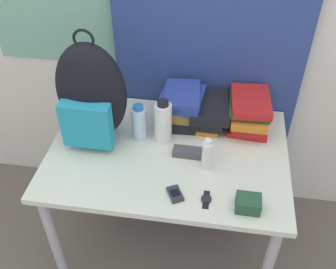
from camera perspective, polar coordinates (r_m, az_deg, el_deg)
wall_back at (r=1.97m, az=2.07°, el=18.65°), size 6.00×0.06×2.50m
curtain_blue at (r=1.91m, az=6.37°, el=17.68°), size 0.95×0.04×2.50m
desk at (r=1.92m, az=0.00°, el=-4.30°), size 1.12×0.78×0.72m
backpack at (r=1.83m, az=-11.10°, el=5.57°), size 0.33×0.24×0.56m
book_stack_left at (r=1.98m, az=1.93°, el=4.22°), size 0.23×0.26×0.18m
book_stack_center at (r=1.99m, az=5.81°, el=3.31°), size 0.22×0.28×0.12m
book_stack_right at (r=1.99m, az=11.77°, el=3.15°), size 0.21×0.29×0.17m
water_bottle at (r=1.88m, az=-4.21°, el=1.72°), size 0.07×0.07×0.19m
sports_bottle at (r=1.85m, az=-0.72°, el=1.81°), size 0.08×0.08×0.23m
sunscreen_bottle at (r=1.74m, az=5.67°, el=-2.97°), size 0.05×0.05×0.17m
cell_phone at (r=1.66m, az=1.04°, el=-8.64°), size 0.09×0.10×0.02m
sunglasses_case at (r=1.83m, az=3.06°, el=-2.61°), size 0.15×0.06×0.04m
camera_pouch at (r=1.63m, az=11.56°, el=-9.78°), size 0.10×0.08×0.06m
wristwatch at (r=1.66m, az=5.57°, el=-9.34°), size 0.04×0.10×0.01m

